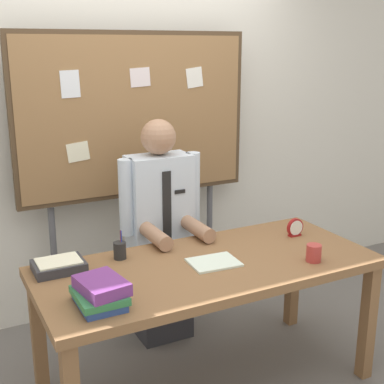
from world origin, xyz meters
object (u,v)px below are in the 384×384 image
Objects in this scene: bulletin_board at (135,119)px; book_stack at (100,293)px; desk_clock at (295,228)px; person at (161,239)px; paper_tray at (59,266)px; open_notebook at (214,262)px; pen_holder at (120,250)px; desk at (208,277)px; coffee_mug at (314,253)px.

book_stack is at bearing -118.61° from bulletin_board.
bulletin_board is at bearing 126.78° from desk_clock.
book_stack reaches higher than desk_clock.
paper_tray is (-0.74, -0.37, 0.10)m from person.
pen_holder is (-0.43, 0.30, 0.04)m from open_notebook.
pen_holder reaches higher than book_stack.
desk is 16.51× the size of desk_clock.
book_stack reaches higher than paper_tray.
person is 0.55m from pen_holder.
desk is 7.09× the size of paper_tray.
book_stack is 0.71m from open_notebook.
bulletin_board reaches higher than coffee_mug.
person is at bearing 26.23° from paper_tray.
coffee_mug is (-0.16, -0.36, -0.00)m from desk_clock.
bulletin_board is 12.41× the size of pen_holder.
coffee_mug reaches higher than open_notebook.
desk_clock is 0.70× the size of pen_holder.
desk is 1.26m from bulletin_board.
book_stack is 1.04× the size of paper_tray.
book_stack is at bearing -128.75° from person.
desk is at bearing 16.29° from book_stack.
person is 0.83m from bulletin_board.
person is (0.00, 0.63, 0.01)m from desk.
coffee_mug is (1.18, -0.05, -0.01)m from book_stack.
bulletin_board is 1.23m from open_notebook.
desk is at bearing -19.92° from paper_tray.
coffee_mug is at bearing -2.29° from book_stack.
desk is 0.59m from coffee_mug.
person is at bearing 41.61° from pen_holder.
open_notebook is 1.63× the size of pen_holder.
coffee_mug is (0.52, -1.27, -0.61)m from bulletin_board.
coffee_mug is at bearing -67.72° from bulletin_board.
pen_holder is 0.34m from paper_tray.
pen_holder is (-0.40, -0.75, -0.61)m from bulletin_board.
paper_tray is at bearing 157.96° from coffee_mug.
bulletin_board reaches higher than person.
bulletin_board is 1.28m from desk_clock.
pen_holder reaches higher than desk_clock.
book_stack is 0.47m from paper_tray.
desk_clock is 1.09m from pen_holder.
pen_holder is (-0.40, 0.28, 0.13)m from desk.
desk_clock is at bearing 10.14° from desk.
open_notebook is 0.82m from paper_tray.
bulletin_board is at bearing 112.28° from coffee_mug.
paper_tray is at bearing -153.77° from person.
open_notebook reaches higher than desk.
book_stack reaches higher than coffee_mug.
bulletin_board is (-0.00, 0.39, 0.73)m from person.
person reaches higher than desk_clock.
pen_holder reaches higher than coffee_mug.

